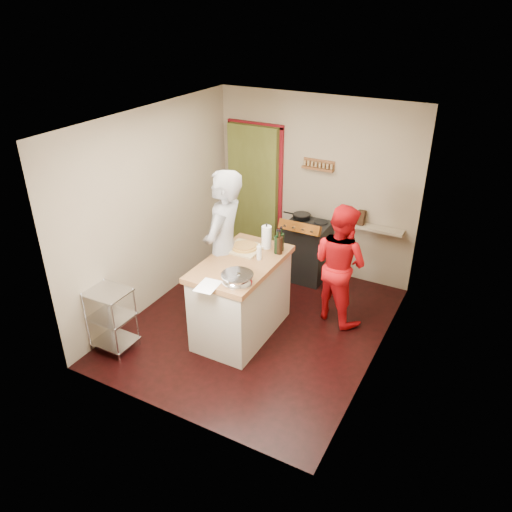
{
  "coord_description": "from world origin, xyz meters",
  "views": [
    {
      "loc": [
        2.46,
        -4.62,
        3.77
      ],
      "look_at": [
        -0.01,
        0.0,
        1.0
      ],
      "focal_mm": 35.0,
      "sensor_mm": 36.0,
      "label": 1
    }
  ],
  "objects_px": {
    "wire_shelving": "(111,317)",
    "island": "(242,296)",
    "person_red": "(340,264)",
    "stove": "(306,250)",
    "person_stripe": "(224,250)"
  },
  "relations": [
    {
      "from": "stove",
      "to": "person_stripe",
      "type": "bearing_deg",
      "value": -107.97
    },
    {
      "from": "stove",
      "to": "wire_shelving",
      "type": "bearing_deg",
      "value": -116.85
    },
    {
      "from": "person_stripe",
      "to": "person_red",
      "type": "bearing_deg",
      "value": 112.35
    },
    {
      "from": "person_stripe",
      "to": "wire_shelving",
      "type": "bearing_deg",
      "value": -44.2
    },
    {
      "from": "wire_shelving",
      "to": "island",
      "type": "bearing_deg",
      "value": 39.84
    },
    {
      "from": "stove",
      "to": "person_red",
      "type": "relative_size",
      "value": 0.64
    },
    {
      "from": "wire_shelving",
      "to": "island",
      "type": "distance_m",
      "value": 1.54
    },
    {
      "from": "stove",
      "to": "person_stripe",
      "type": "height_order",
      "value": "person_stripe"
    },
    {
      "from": "wire_shelving",
      "to": "island",
      "type": "height_order",
      "value": "island"
    },
    {
      "from": "stove",
      "to": "wire_shelving",
      "type": "height_order",
      "value": "stove"
    },
    {
      "from": "wire_shelving",
      "to": "person_red",
      "type": "relative_size",
      "value": 0.51
    },
    {
      "from": "wire_shelving",
      "to": "island",
      "type": "relative_size",
      "value": 0.54
    },
    {
      "from": "stove",
      "to": "island",
      "type": "height_order",
      "value": "island"
    },
    {
      "from": "stove",
      "to": "wire_shelving",
      "type": "relative_size",
      "value": 1.26
    },
    {
      "from": "wire_shelving",
      "to": "stove",
      "type": "bearing_deg",
      "value": 63.15
    }
  ]
}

